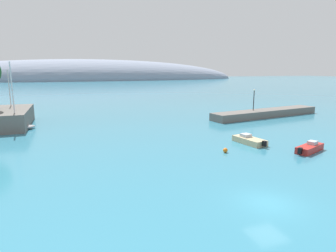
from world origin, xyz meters
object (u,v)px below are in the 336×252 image
object	(u,v)px
mooring_buoy_orange	(225,150)
motorboat_red_foreground	(310,148)
sailboat_teal_near_shore	(12,118)
sailboat_grey_mid_mooring	(16,127)
motorboat_sand_outer	(249,140)
harbor_lamp_post	(254,97)

from	to	relation	value
mooring_buoy_orange	motorboat_red_foreground	bearing A→B (deg)	-17.11
sailboat_teal_near_shore	motorboat_red_foreground	distance (m)	49.27
sailboat_grey_mid_mooring	motorboat_sand_outer	xyz separation A→B (m)	(29.44, -18.56, -0.13)
sailboat_grey_mid_mooring	motorboat_red_foreground	world-z (taller)	sailboat_grey_mid_mooring
motorboat_sand_outer	sailboat_grey_mid_mooring	bearing A→B (deg)	48.91
sailboat_teal_near_shore	harbor_lamp_post	xyz separation A→B (m)	(43.93, -11.43, 3.47)
sailboat_grey_mid_mooring	mooring_buoy_orange	size ratio (longest dim) A/B	19.41
motorboat_red_foreground	sailboat_grey_mid_mooring	bearing A→B (deg)	122.50
harbor_lamp_post	mooring_buoy_orange	bearing A→B (deg)	-131.92
harbor_lamp_post	sailboat_grey_mid_mooring	bearing A→B (deg)	177.80
sailboat_teal_near_shore	harbor_lamp_post	world-z (taller)	sailboat_teal_near_shore
sailboat_grey_mid_mooring	motorboat_red_foreground	distance (m)	41.50
sailboat_teal_near_shore	sailboat_grey_mid_mooring	bearing A→B (deg)	10.36
motorboat_red_foreground	mooring_buoy_orange	size ratio (longest dim) A/B	9.00
sailboat_teal_near_shore	harbor_lamp_post	size ratio (longest dim) A/B	2.24
sailboat_teal_near_shore	harbor_lamp_post	bearing A→B (deg)	74.58
mooring_buoy_orange	motorboat_sand_outer	bearing A→B (deg)	27.71
motorboat_sand_outer	mooring_buoy_orange	xyz separation A→B (m)	(-5.04, -2.65, -0.14)
sailboat_teal_near_shore	mooring_buoy_orange	size ratio (longest dim) A/B	17.20
motorboat_red_foreground	mooring_buoy_orange	distance (m)	9.83
motorboat_red_foreground	harbor_lamp_post	distance (m)	24.20
motorboat_red_foreground	motorboat_sand_outer	distance (m)	7.05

